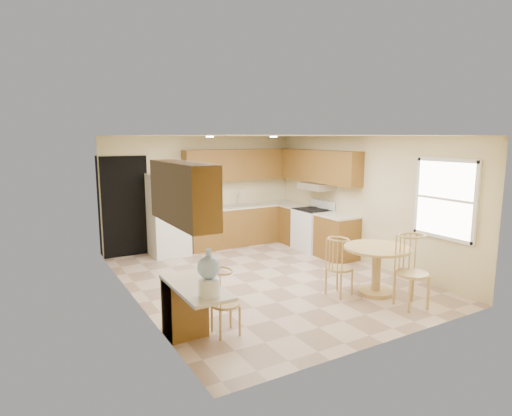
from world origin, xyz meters
TOP-DOWN VIEW (x-y plane):
  - floor at (0.00, 0.00)m, footprint 5.50×5.50m
  - ceiling at (0.00, 0.00)m, footprint 4.50×5.50m
  - wall_back at (0.00, 2.75)m, footprint 4.50×0.02m
  - wall_front at (0.00, -2.75)m, footprint 4.50×0.02m
  - wall_left at (-2.25, 0.00)m, footprint 0.02×5.50m
  - wall_right at (2.25, 0.00)m, footprint 0.02×5.50m
  - doorway at (-1.75, 2.73)m, footprint 0.90×0.02m
  - base_cab_back at (0.88, 2.45)m, footprint 2.75×0.60m
  - counter_back at (0.88, 2.45)m, footprint 2.75×0.63m
  - base_cab_right_a at (1.95, 1.85)m, footprint 0.60×0.59m
  - counter_right_a at (1.95, 1.85)m, footprint 0.63×0.59m
  - base_cab_right_b at (1.95, 0.40)m, footprint 0.60×0.80m
  - counter_right_b at (1.95, 0.40)m, footprint 0.63×0.80m
  - upper_cab_back at (0.88, 2.58)m, footprint 2.75×0.33m
  - upper_cab_right at (2.08, 1.21)m, footprint 0.33×2.42m
  - upper_cab_left at (-2.08, -1.60)m, footprint 0.33×1.40m
  - sink at (0.85, 2.45)m, footprint 0.78×0.44m
  - range_hood at (2.00, 1.18)m, footprint 0.50×0.76m
  - desk_pedestal at (-2.00, -1.32)m, footprint 0.48×0.42m
  - desk_top at (-2.00, -1.70)m, footprint 0.50×1.20m
  - window at (2.23, -1.85)m, footprint 0.06×1.12m
  - can_light_a at (-0.50, 1.20)m, footprint 0.14×0.14m
  - can_light_b at (0.90, 1.20)m, footprint 0.14×0.14m
  - refrigerator at (-0.95, 2.40)m, footprint 0.76×0.74m
  - stove at (1.92, 1.18)m, footprint 0.65×0.76m
  - dining_table at (1.15, -1.49)m, footprint 1.04×1.04m
  - chair_table_a at (0.60, -1.32)m, footprint 0.41×0.53m
  - chair_table_b at (1.20, -2.24)m, footprint 0.47×0.48m
  - chair_desk at (-1.55, -1.65)m, footprint 0.37×0.48m
  - water_crock at (-2.00, -2.10)m, footprint 0.25×0.25m

SIDE VIEW (x-z plane):
  - floor at x=0.00m, z-range 0.00..0.00m
  - desk_pedestal at x=-2.00m, z-range 0.00..0.72m
  - base_cab_back at x=0.88m, z-range 0.00..0.87m
  - base_cab_right_a at x=1.95m, z-range 0.00..0.87m
  - base_cab_right_b at x=1.95m, z-range 0.00..0.87m
  - stove at x=1.92m, z-range -0.08..1.01m
  - dining_table at x=1.15m, z-range 0.12..0.89m
  - chair_desk at x=-1.55m, z-range 0.09..0.93m
  - chair_table_a at x=0.60m, z-range 0.10..1.02m
  - chair_table_b at x=1.20m, z-range 0.12..1.18m
  - desk_top at x=-2.00m, z-range 0.73..0.77m
  - refrigerator at x=-0.95m, z-range 0.00..1.73m
  - counter_back at x=0.88m, z-range 0.87..0.91m
  - counter_right_a at x=1.95m, z-range 0.87..0.91m
  - counter_right_b at x=1.95m, z-range 0.87..0.91m
  - sink at x=0.85m, z-range 0.91..0.92m
  - water_crock at x=-2.00m, z-range 0.74..1.27m
  - doorway at x=-1.75m, z-range 0.00..2.10m
  - wall_back at x=0.00m, z-range 0.00..2.50m
  - wall_front at x=0.00m, z-range 0.00..2.50m
  - wall_left at x=-2.25m, z-range 0.00..2.50m
  - wall_right at x=2.25m, z-range 0.00..2.50m
  - range_hood at x=2.00m, z-range 1.35..1.49m
  - window at x=2.23m, z-range 0.85..2.15m
  - upper_cab_back at x=0.88m, z-range 1.50..2.20m
  - upper_cab_right at x=2.08m, z-range 1.50..2.20m
  - upper_cab_left at x=-2.08m, z-range 1.50..2.20m
  - can_light_a at x=-0.50m, z-range 2.48..2.49m
  - can_light_b at x=0.90m, z-range 2.48..2.49m
  - ceiling at x=0.00m, z-range 2.49..2.51m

